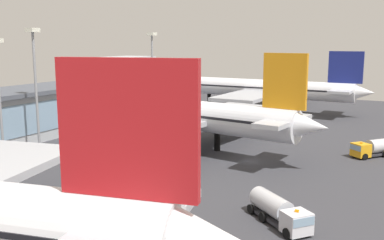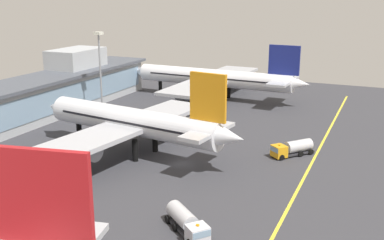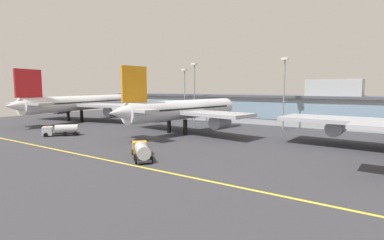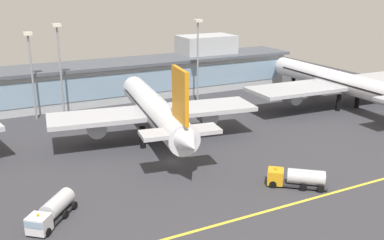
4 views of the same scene
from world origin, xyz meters
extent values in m
plane|color=#38383D|center=(0.00, 0.00, 0.00)|extent=(180.00, 180.00, 0.00)
cube|color=yellow|center=(0.00, -22.00, 0.01)|extent=(144.00, 0.50, 0.01)
cube|color=#ADB2B7|center=(0.00, 46.50, 4.60)|extent=(111.78, 12.00, 9.20)
cube|color=#84A3BC|center=(0.00, 40.45, 5.06)|extent=(107.30, 0.20, 5.89)
cube|color=#4C515B|center=(0.00, 46.50, 9.60)|extent=(114.78, 14.00, 0.80)
cube|color=#ADB2B7|center=(33.53, 48.50, 12.20)|extent=(16.00, 10.00, 6.00)
cylinder|color=black|center=(-51.30, 9.66, 2.18)|extent=(1.10, 1.10, 4.36)
cylinder|color=black|center=(-44.88, 10.94, 2.18)|extent=(1.10, 1.10, 4.36)
cylinder|color=black|center=(-52.68, 33.37, 2.18)|extent=(1.10, 1.10, 4.36)
cylinder|color=white|center=(-48.89, 14.31, 6.82)|extent=(15.33, 51.21, 5.45)
cone|color=white|center=(-54.20, 40.99, 6.82)|extent=(6.04, 5.83, 5.18)
cone|color=white|center=(-43.52, -12.63, 7.23)|extent=(5.72, 6.79, 4.64)
cube|color=#84A3BC|center=(-53.48, 37.38, 7.77)|extent=(4.76, 4.54, 1.64)
cube|color=black|center=(-48.89, 14.31, 7.23)|extent=(13.79, 43.20, 0.44)
cube|color=#B7BAC1|center=(-48.89, 14.31, 6.14)|extent=(46.91, 20.90, 0.87)
cylinder|color=#999EA8|center=(-61.71, 13.63, 3.98)|extent=(5.04, 7.26, 3.82)
cylinder|color=#999EA8|center=(-36.78, 18.60, 3.98)|extent=(5.04, 7.26, 3.82)
cube|color=red|center=(-44.49, -7.75, 13.91)|extent=(2.44, 9.15, 8.73)
cube|color=#B7BAC1|center=(-44.49, -7.75, 7.64)|extent=(15.34, 8.35, 0.70)
cylinder|color=black|center=(-2.10, 8.62, 2.10)|extent=(1.10, 1.10, 4.19)
cylinder|color=black|center=(4.13, 7.71, 2.10)|extent=(1.10, 1.10, 4.19)
cylinder|color=black|center=(3.58, 25.68, 2.10)|extent=(1.10, 1.10, 4.19)
cylinder|color=silver|center=(1.46, 11.21, 6.55)|extent=(10.76, 38.83, 5.24)
cone|color=silver|center=(4.48, 31.80, 6.55)|extent=(5.61, 5.39, 4.98)
cone|color=silver|center=(-1.59, -9.64, 6.95)|extent=(5.24, 6.35, 4.46)
cube|color=#84A3BC|center=(4.03, 28.72, 7.47)|extent=(4.42, 4.20, 1.57)
cube|color=black|center=(1.46, 11.21, 6.95)|extent=(9.92, 32.75, 0.42)
cube|color=#B7BAC1|center=(1.46, 11.21, 5.90)|extent=(41.10, 14.96, 0.84)
cylinder|color=#999EA8|center=(-9.47, 14.21, 3.83)|extent=(4.36, 5.48, 3.67)
cylinder|color=#999EA8|center=(12.80, 10.95, 3.83)|extent=(4.36, 5.48, 3.67)
cube|color=orange|center=(-0.99, -5.54, 13.37)|extent=(1.63, 6.94, 8.39)
cube|color=#B7BAC1|center=(-0.99, -5.54, 7.34)|extent=(13.34, 6.05, 0.67)
cylinder|color=#999EA8|center=(39.06, 16.57, 3.67)|extent=(3.78, 6.33, 3.52)
cylinder|color=black|center=(9.35, -16.55, 0.55)|extent=(1.04, 0.94, 1.10)
cylinder|color=black|center=(11.02, -14.55, 0.55)|extent=(1.04, 0.94, 1.10)
cylinder|color=black|center=(12.80, -19.44, 0.55)|extent=(1.04, 0.94, 1.10)
cylinder|color=black|center=(14.47, -17.45, 0.55)|extent=(1.04, 0.94, 1.10)
cylinder|color=black|center=(14.73, -21.06, 0.55)|extent=(1.04, 0.94, 1.10)
cylinder|color=black|center=(16.40, -19.07, 0.55)|extent=(1.04, 0.94, 1.10)
cube|color=#2D2D33|center=(13.50, -18.33, 0.45)|extent=(7.30, 6.65, 0.30)
cube|color=orange|center=(10.40, -15.72, 1.40)|extent=(3.46, 3.50, 2.20)
cube|color=#84A3BC|center=(10.40, -15.72, 1.88)|extent=(3.47, 3.48, 0.88)
cylinder|color=silver|center=(13.91, -18.67, 1.75)|extent=(5.75, 5.35, 2.30)
cube|color=orange|center=(10.40, -15.72, 2.62)|extent=(0.30, 0.40, 0.20)
cylinder|color=black|center=(-23.66, -14.74, 0.55)|extent=(0.94, 1.04, 1.10)
cylinder|color=black|center=(-25.65, -13.06, 0.55)|extent=(0.94, 1.04, 1.10)
cylinder|color=black|center=(-20.77, -11.29, 0.55)|extent=(0.94, 1.04, 1.10)
cylinder|color=black|center=(-22.76, -9.62, 0.55)|extent=(0.94, 1.04, 1.10)
cylinder|color=black|center=(-19.15, -9.36, 0.55)|extent=(0.94, 1.04, 1.10)
cylinder|color=black|center=(-21.14, -7.69, 0.55)|extent=(0.94, 1.04, 1.10)
cube|color=#2D2D33|center=(-21.88, -10.59, 0.45)|extent=(6.65, 7.29, 0.30)
cube|color=silver|center=(-24.48, -13.69, 1.40)|extent=(3.50, 3.46, 2.20)
cube|color=#84A3BC|center=(-24.48, -13.69, 1.88)|extent=(3.48, 3.47, 0.88)
cylinder|color=silver|center=(-21.53, -10.18, 1.75)|extent=(5.35, 5.75, 2.30)
cube|color=orange|center=(-24.48, -13.69, 2.62)|extent=(0.30, 0.40, 0.20)
cylinder|color=gray|center=(-11.25, 35.06, 10.40)|extent=(0.44, 0.44, 20.80)
cube|color=silver|center=(-11.25, 35.06, 21.15)|extent=(1.80, 1.80, 0.70)
cylinder|color=gray|center=(-17.16, 37.11, 9.53)|extent=(0.44, 0.44, 19.06)
cube|color=silver|center=(-17.16, 37.11, 19.41)|extent=(1.80, 1.80, 0.70)
cylinder|color=gray|center=(22.31, 32.66, 10.32)|extent=(0.44, 0.44, 20.64)
cube|color=silver|center=(22.31, 32.66, 20.99)|extent=(1.80, 1.80, 0.70)
camera|label=1|loc=(-66.31, -23.47, 19.19)|focal=41.36mm
camera|label=2|loc=(-72.01, -33.90, 30.74)|focal=42.96mm
camera|label=3|loc=(49.16, -55.17, 12.50)|focal=27.61mm
camera|label=4|loc=(-29.71, -65.60, 30.17)|focal=41.41mm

